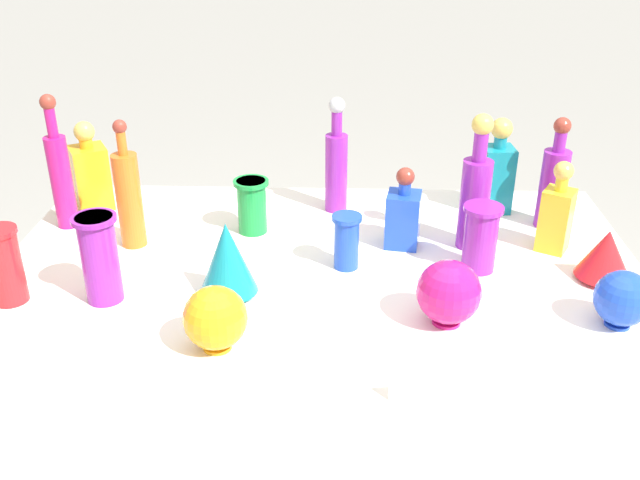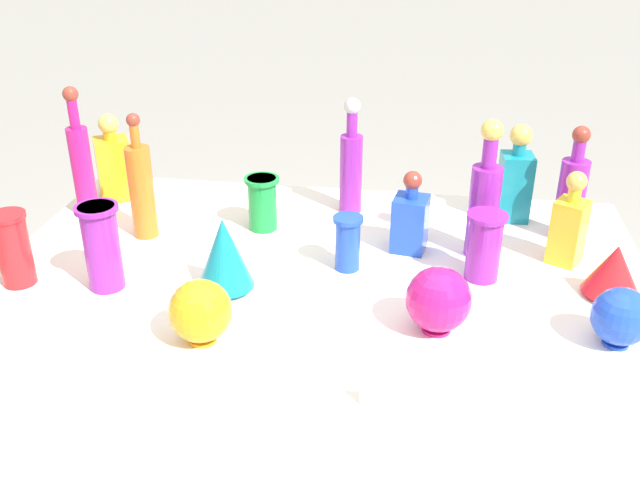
% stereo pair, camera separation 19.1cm
% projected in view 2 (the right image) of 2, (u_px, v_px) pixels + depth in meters
% --- Properties ---
extents(ground_plane, '(40.00, 40.00, 0.00)m').
position_uv_depth(ground_plane, '(320.00, 477.00, 2.30)').
color(ground_plane, gray).
extents(display_table, '(1.79, 1.20, 0.76)m').
position_uv_depth(display_table, '(318.00, 295.00, 1.95)').
color(display_table, white).
rests_on(display_table, ground).
extents(tall_bottle_0, '(0.08, 0.08, 0.35)m').
position_uv_depth(tall_bottle_0, '(571.00, 193.00, 2.08)').
color(tall_bottle_0, purple).
rests_on(tall_bottle_0, display_table).
extents(tall_bottle_1, '(0.07, 0.07, 0.37)m').
position_uv_depth(tall_bottle_1, '(351.00, 165.00, 2.25)').
color(tall_bottle_1, purple).
rests_on(tall_bottle_1, display_table).
extents(tall_bottle_2, '(0.07, 0.07, 0.38)m').
position_uv_depth(tall_bottle_2, '(141.00, 188.00, 2.09)').
color(tall_bottle_2, orange).
rests_on(tall_bottle_2, display_table).
extents(tall_bottle_3, '(0.09, 0.09, 0.40)m').
position_uv_depth(tall_bottle_3, '(484.00, 201.00, 1.98)').
color(tall_bottle_3, purple).
rests_on(tall_bottle_3, display_table).
extents(tall_bottle_4, '(0.07, 0.07, 0.42)m').
position_uv_depth(tall_bottle_4, '(81.00, 163.00, 2.22)').
color(tall_bottle_4, '#C61972').
rests_on(tall_bottle_4, display_table).
extents(square_decanter_0, '(0.15, 0.15, 0.29)m').
position_uv_depth(square_decanter_0, '(114.00, 164.00, 2.36)').
color(square_decanter_0, orange).
rests_on(square_decanter_0, display_table).
extents(square_decanter_1, '(0.11, 0.11, 0.27)m').
position_uv_depth(square_decanter_1, '(569.00, 225.00, 1.96)').
color(square_decanter_1, yellow).
rests_on(square_decanter_1, display_table).
extents(square_decanter_2, '(0.10, 0.10, 0.31)m').
position_uv_depth(square_decanter_2, '(515.00, 179.00, 2.21)').
color(square_decanter_2, teal).
rests_on(square_decanter_2, display_table).
extents(square_decanter_3, '(0.11, 0.11, 0.24)m').
position_uv_depth(square_decanter_3, '(410.00, 219.00, 2.04)').
color(square_decanter_3, blue).
rests_on(square_decanter_3, display_table).
extents(slender_vase_0, '(0.10, 0.10, 0.20)m').
position_uv_depth(slender_vase_0, '(13.00, 247.00, 1.86)').
color(slender_vase_0, red).
rests_on(slender_vase_0, display_table).
extents(slender_vase_1, '(0.08, 0.08, 0.16)m').
position_uv_depth(slender_vase_1, '(348.00, 241.00, 1.94)').
color(slender_vase_1, blue).
rests_on(slender_vase_1, display_table).
extents(slender_vase_2, '(0.11, 0.11, 0.19)m').
position_uv_depth(slender_vase_2, '(484.00, 244.00, 1.88)').
color(slender_vase_2, purple).
rests_on(slender_vase_2, display_table).
extents(slender_vase_3, '(0.11, 0.11, 0.23)m').
position_uv_depth(slender_vase_3, '(102.00, 245.00, 1.83)').
color(slender_vase_3, purple).
rests_on(slender_vase_3, display_table).
extents(slender_vase_4, '(0.11, 0.11, 0.17)m').
position_uv_depth(slender_vase_4, '(262.00, 201.00, 2.16)').
color(slender_vase_4, '#198C38').
rests_on(slender_vase_4, display_table).
extents(fluted_vase_0, '(0.15, 0.15, 0.14)m').
position_uv_depth(fluted_vase_0, '(614.00, 270.00, 1.81)').
color(fluted_vase_0, red).
rests_on(fluted_vase_0, display_table).
extents(fluted_vase_1, '(0.15, 0.15, 0.20)m').
position_uv_depth(fluted_vase_1, '(224.00, 253.00, 1.83)').
color(fluted_vase_1, teal).
rests_on(fluted_vase_1, display_table).
extents(round_bowl_0, '(0.15, 0.15, 0.16)m').
position_uv_depth(round_bowl_0, '(200.00, 311.00, 1.63)').
color(round_bowl_0, orange).
rests_on(round_bowl_0, display_table).
extents(round_bowl_1, '(0.14, 0.14, 0.14)m').
position_uv_depth(round_bowl_1, '(621.00, 317.00, 1.62)').
color(round_bowl_1, blue).
rests_on(round_bowl_1, display_table).
extents(round_bowl_2, '(0.16, 0.16, 0.16)m').
position_uv_depth(round_bowl_2, '(438.00, 300.00, 1.67)').
color(round_bowl_2, '#C61972').
rests_on(round_bowl_2, display_table).
extents(price_tag_left, '(0.06, 0.02, 0.05)m').
position_uv_depth(price_tag_left, '(373.00, 393.00, 1.46)').
color(price_tag_left, white).
rests_on(price_tag_left, display_table).
extents(cardboard_box_behind_left, '(0.55, 0.41, 0.39)m').
position_uv_depth(cardboard_box_behind_left, '(243.00, 256.00, 3.32)').
color(cardboard_box_behind_left, tan).
rests_on(cardboard_box_behind_left, ground).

